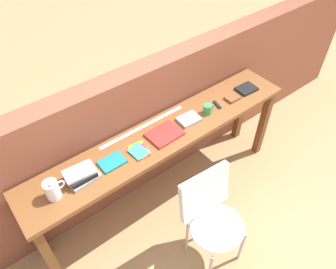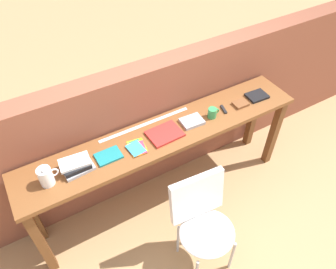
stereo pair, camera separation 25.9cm
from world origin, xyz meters
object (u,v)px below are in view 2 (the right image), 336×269
pitcher_white (46,176)px  book_stack_leftmost (77,166)px  mug (212,113)px  magazine_cycling (109,156)px  chair_white_moulded (203,221)px  leather_journal_brown (240,104)px  book_open_centre (165,134)px  multitool_folded (224,109)px  pamphlet_pile_colourful (137,148)px  book_repair_rightmost (257,96)px

pitcher_white → book_stack_leftmost: size_ratio=0.76×
mug → magazine_cycling: bearing=178.6°
chair_white_moulded → leather_journal_brown: 1.10m
book_open_centre → book_stack_leftmost: bearing=176.8°
pitcher_white → multitool_folded: bearing=0.6°
book_stack_leftmost → leather_journal_brown: (1.52, -0.02, -0.03)m
pamphlet_pile_colourful → leather_journal_brown: 1.04m
pamphlet_pile_colourful → book_open_centre: 0.27m
book_stack_leftmost → multitool_folded: (1.34, -0.00, -0.03)m
magazine_cycling → book_repair_rightmost: (1.48, -0.01, 0.00)m
mug → multitool_folded: bearing=8.6°
chair_white_moulded → multitool_folded: bearing=45.9°
magazine_cycling → book_open_centre: size_ratio=0.71×
multitool_folded → book_repair_rightmost: book_repair_rightmost is taller
pitcher_white → chair_white_moulded: bearing=-34.9°
leather_journal_brown → book_repair_rightmost: size_ratio=0.69×
pamphlet_pile_colourful → mug: 0.73m
multitool_folded → chair_white_moulded: bearing=-134.1°
book_repair_rightmost → mug: bearing=-174.8°
pamphlet_pile_colourful → book_open_centre: book_open_centre is taller
pitcher_white → mug: 1.42m
multitool_folded → pitcher_white: bearing=-179.4°
pitcher_white → book_repair_rightmost: size_ratio=0.98×
mug → multitool_folded: size_ratio=1.00×
mug → leather_journal_brown: (0.32, 0.00, -0.03)m
pamphlet_pile_colourful → mug: bearing=0.4°
pitcher_white → pamphlet_pile_colourful: pitcher_white is taller
pitcher_white → multitool_folded: (1.56, 0.02, -0.07)m
pitcher_white → multitool_folded: 1.57m
book_open_centre → magazine_cycling: bearing=176.8°
chair_white_moulded → mug: bearing=52.0°
pamphlet_pile_colourful → book_repair_rightmost: size_ratio=1.03×
book_stack_leftmost → leather_journal_brown: size_ratio=1.86×
book_stack_leftmost → book_open_centre: bearing=-0.8°
pitcher_white → book_open_centre: bearing=0.6°
magazine_cycling → mug: mug is taller
book_open_centre → multitool_folded: bearing=-1.8°
pitcher_white → magazine_cycling: size_ratio=0.94×
magazine_cycling → pamphlet_pile_colourful: magazine_cycling is taller
book_open_centre → leather_journal_brown: (0.78, -0.01, 0.00)m
book_stack_leftmost → mug: 1.20m
book_stack_leftmost → mug: size_ratio=2.20×
pamphlet_pile_colourful → book_repair_rightmost: book_repair_rightmost is taller
magazine_cycling → multitool_folded: magazine_cycling is taller
chair_white_moulded → book_repair_rightmost: book_repair_rightmost is taller
mug → multitool_folded: (0.14, 0.02, -0.04)m
chair_white_moulded → book_open_centre: size_ratio=3.25×
book_stack_leftmost → magazine_cycling: book_stack_leftmost is taller
pitcher_white → magazine_cycling: bearing=2.1°
pitcher_white → book_stack_leftmost: 0.22m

